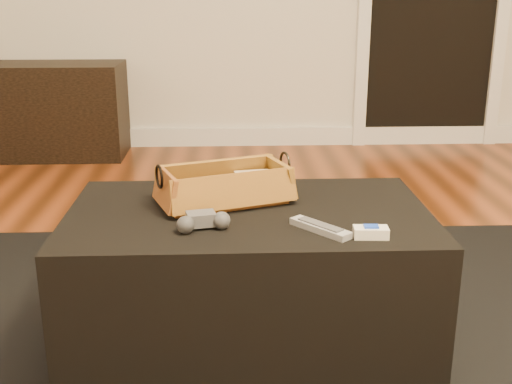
{
  "coord_description": "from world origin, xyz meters",
  "views": [
    {
      "loc": [
        -0.02,
        -1.5,
        1.02
      ],
      "look_at": [
        0.05,
        0.15,
        0.49
      ],
      "focal_mm": 45.0,
      "sensor_mm": 36.0,
      "label": 1
    }
  ],
  "objects_px": {
    "ottoman": "(249,280)",
    "wicker_basket": "(225,188)",
    "tv_remote": "(220,197)",
    "silver_remote": "(320,228)",
    "game_controller": "(203,221)",
    "cream_gadget": "(371,232)",
    "media_cabinet": "(5,111)"
  },
  "relations": [
    {
      "from": "ottoman",
      "to": "game_controller",
      "type": "distance_m",
      "value": 0.3
    },
    {
      "from": "game_controller",
      "to": "cream_gadget",
      "type": "bearing_deg",
      "value": -9.79
    },
    {
      "from": "tv_remote",
      "to": "silver_remote",
      "type": "distance_m",
      "value": 0.34
    },
    {
      "from": "ottoman",
      "to": "silver_remote",
      "type": "relative_size",
      "value": 6.2
    },
    {
      "from": "media_cabinet",
      "to": "ottoman",
      "type": "relative_size",
      "value": 1.47
    },
    {
      "from": "media_cabinet",
      "to": "cream_gadget",
      "type": "xyz_separation_m",
      "value": [
        1.74,
        -2.55,
        0.16
      ]
    },
    {
      "from": "ottoman",
      "to": "tv_remote",
      "type": "height_order",
      "value": "tv_remote"
    },
    {
      "from": "wicker_basket",
      "to": "cream_gadget",
      "type": "xyz_separation_m",
      "value": [
        0.36,
        -0.28,
        -0.03
      ]
    },
    {
      "from": "cream_gadget",
      "to": "wicker_basket",
      "type": "bearing_deg",
      "value": 141.82
    },
    {
      "from": "media_cabinet",
      "to": "cream_gadget",
      "type": "height_order",
      "value": "media_cabinet"
    },
    {
      "from": "tv_remote",
      "to": "silver_remote",
      "type": "xyz_separation_m",
      "value": [
        0.26,
        -0.22,
        -0.01
      ]
    },
    {
      "from": "ottoman",
      "to": "game_controller",
      "type": "xyz_separation_m",
      "value": [
        -0.12,
        -0.14,
        0.23
      ]
    },
    {
      "from": "tv_remote",
      "to": "wicker_basket",
      "type": "relative_size",
      "value": 0.48
    },
    {
      "from": "media_cabinet",
      "to": "silver_remote",
      "type": "height_order",
      "value": "media_cabinet"
    },
    {
      "from": "wicker_basket",
      "to": "tv_remote",
      "type": "bearing_deg",
      "value": -123.23
    },
    {
      "from": "wicker_basket",
      "to": "cream_gadget",
      "type": "bearing_deg",
      "value": -38.18
    },
    {
      "from": "tv_remote",
      "to": "game_controller",
      "type": "relative_size",
      "value": 1.35
    },
    {
      "from": "tv_remote",
      "to": "silver_remote",
      "type": "height_order",
      "value": "tv_remote"
    },
    {
      "from": "wicker_basket",
      "to": "game_controller",
      "type": "distance_m",
      "value": 0.22
    },
    {
      "from": "game_controller",
      "to": "silver_remote",
      "type": "distance_m",
      "value": 0.3
    },
    {
      "from": "ottoman",
      "to": "wicker_basket",
      "type": "height_order",
      "value": "wicker_basket"
    },
    {
      "from": "media_cabinet",
      "to": "silver_remote",
      "type": "xyz_separation_m",
      "value": [
        1.63,
        -2.51,
        0.15
      ]
    },
    {
      "from": "silver_remote",
      "to": "cream_gadget",
      "type": "height_order",
      "value": "cream_gadget"
    },
    {
      "from": "ottoman",
      "to": "game_controller",
      "type": "height_order",
      "value": "game_controller"
    },
    {
      "from": "tv_remote",
      "to": "cream_gadget",
      "type": "height_order",
      "value": "tv_remote"
    },
    {
      "from": "silver_remote",
      "to": "cream_gadget",
      "type": "distance_m",
      "value": 0.13
    },
    {
      "from": "ottoman",
      "to": "cream_gadget",
      "type": "relative_size",
      "value": 11.43
    },
    {
      "from": "ottoman",
      "to": "media_cabinet",
      "type": "bearing_deg",
      "value": 121.77
    },
    {
      "from": "ottoman",
      "to": "silver_remote",
      "type": "height_order",
      "value": "silver_remote"
    },
    {
      "from": "ottoman",
      "to": "wicker_basket",
      "type": "bearing_deg",
      "value": 132.78
    },
    {
      "from": "tv_remote",
      "to": "cream_gadget",
      "type": "distance_m",
      "value": 0.46
    },
    {
      "from": "tv_remote",
      "to": "game_controller",
      "type": "height_order",
      "value": "game_controller"
    }
  ]
}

